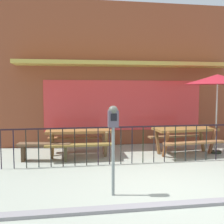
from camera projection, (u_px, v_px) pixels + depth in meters
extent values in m
plane|color=#9DA395|center=(169.00, 189.00, 5.20)|extent=(40.00, 40.00, 0.00)
cube|color=#462A1F|center=(123.00, 143.00, 9.63)|extent=(8.30, 0.54, 0.01)
cube|color=brown|center=(123.00, 75.00, 9.43)|extent=(8.30, 0.50, 4.81)
cube|color=#D83838|center=(125.00, 105.00, 9.26)|extent=(5.39, 0.02, 1.70)
cube|color=gold|center=(127.00, 64.00, 8.74)|extent=(7.05, 0.85, 0.12)
cube|color=black|center=(143.00, 127.00, 6.95)|extent=(6.97, 0.04, 0.04)
cylinder|color=black|center=(1.00, 150.00, 6.45)|extent=(0.02, 0.02, 0.95)
cylinder|color=black|center=(14.00, 149.00, 6.50)|extent=(0.02, 0.02, 0.95)
cylinder|color=black|center=(26.00, 149.00, 6.54)|extent=(0.02, 0.02, 0.95)
cylinder|color=black|center=(39.00, 148.00, 6.59)|extent=(0.02, 0.02, 0.95)
cylinder|color=black|center=(51.00, 148.00, 6.63)|extent=(0.02, 0.02, 0.95)
cylinder|color=black|center=(63.00, 147.00, 6.67)|extent=(0.02, 0.02, 0.95)
cylinder|color=black|center=(75.00, 147.00, 6.72)|extent=(0.02, 0.02, 0.95)
cylinder|color=black|center=(87.00, 147.00, 6.76)|extent=(0.02, 0.02, 0.95)
cylinder|color=black|center=(98.00, 146.00, 6.81)|extent=(0.02, 0.02, 0.95)
cylinder|color=black|center=(110.00, 146.00, 6.85)|extent=(0.02, 0.02, 0.95)
cylinder|color=black|center=(121.00, 146.00, 6.90)|extent=(0.02, 0.02, 0.95)
cylinder|color=black|center=(132.00, 145.00, 6.94)|extent=(0.02, 0.02, 0.95)
cylinder|color=black|center=(143.00, 145.00, 6.99)|extent=(0.02, 0.02, 0.95)
cylinder|color=black|center=(154.00, 145.00, 7.03)|extent=(0.02, 0.02, 0.95)
cylinder|color=black|center=(165.00, 144.00, 7.08)|extent=(0.02, 0.02, 0.95)
cylinder|color=black|center=(175.00, 144.00, 7.12)|extent=(0.02, 0.02, 0.95)
cylinder|color=black|center=(186.00, 143.00, 7.17)|extent=(0.02, 0.02, 0.95)
cylinder|color=black|center=(196.00, 143.00, 7.21)|extent=(0.02, 0.02, 0.95)
cylinder|color=black|center=(206.00, 143.00, 7.26)|extent=(0.02, 0.02, 0.95)
cylinder|color=black|center=(216.00, 142.00, 7.30)|extent=(0.02, 0.02, 0.95)
cube|color=#915D2F|center=(79.00, 131.00, 7.65)|extent=(1.80, 0.76, 0.07)
cube|color=olive|center=(79.00, 145.00, 7.13)|extent=(1.80, 0.26, 0.05)
cube|color=brown|center=(78.00, 138.00, 8.21)|extent=(1.80, 0.26, 0.05)
cube|color=brown|center=(51.00, 146.00, 7.29)|extent=(0.07, 0.35, 0.78)
cube|color=brown|center=(53.00, 142.00, 7.84)|extent=(0.07, 0.35, 0.78)
cube|color=brown|center=(106.00, 145.00, 7.52)|extent=(0.07, 0.35, 0.78)
cube|color=brown|center=(103.00, 141.00, 8.07)|extent=(0.07, 0.35, 0.78)
cube|color=olive|center=(185.00, 129.00, 7.95)|extent=(1.86, 0.93, 0.07)
cube|color=#926138|center=(195.00, 143.00, 7.45)|extent=(1.82, 0.43, 0.05)
cube|color=olive|center=(176.00, 136.00, 8.51)|extent=(1.82, 0.43, 0.05)
cube|color=brown|center=(166.00, 145.00, 7.53)|extent=(0.10, 0.35, 0.78)
cube|color=brown|center=(157.00, 141.00, 8.07)|extent=(0.10, 0.35, 0.78)
cube|color=brown|center=(212.00, 142.00, 7.90)|extent=(0.10, 0.35, 0.78)
cube|color=brown|center=(201.00, 139.00, 8.44)|extent=(0.10, 0.35, 0.78)
cylinder|color=black|center=(215.00, 152.00, 8.14)|extent=(0.36, 0.36, 0.05)
cylinder|color=#B9BAB1|center=(216.00, 115.00, 8.04)|extent=(0.04, 0.04, 2.29)
cone|color=#B11F2E|center=(218.00, 79.00, 7.96)|extent=(1.89, 1.89, 0.29)
cube|color=brown|center=(44.00, 144.00, 7.19)|extent=(1.43, 0.53, 0.06)
cube|color=#483422|center=(23.00, 153.00, 7.21)|extent=(0.08, 0.29, 0.45)
cube|color=#484026|center=(65.00, 153.00, 7.21)|extent=(0.08, 0.29, 0.45)
cylinder|color=gray|center=(113.00, 161.00, 4.85)|extent=(0.06, 0.06, 1.24)
cube|color=#504856|center=(113.00, 119.00, 4.78)|extent=(0.18, 0.14, 0.29)
sphere|color=#515247|center=(113.00, 111.00, 4.77)|extent=(0.17, 0.17, 0.17)
cube|color=black|center=(114.00, 117.00, 4.70)|extent=(0.11, 0.01, 0.13)
cube|color=gray|center=(185.00, 206.00, 4.46)|extent=(11.62, 0.20, 0.11)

